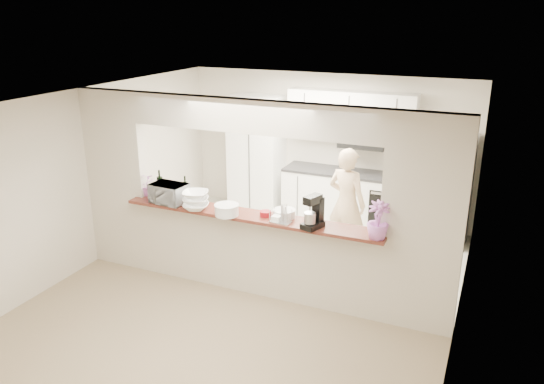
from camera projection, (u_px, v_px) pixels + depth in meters
The scene contains 19 objects.
floor at pixel (253, 291), 6.93m from camera, with size 6.00×6.00×0.00m, color gray.
tile_overlay at pixel (295, 245), 8.27m from camera, with size 5.00×2.90×0.01m, color beige.
partition at pixel (251, 183), 6.45m from camera, with size 5.00×0.15×2.50m.
bar_counter at pixel (252, 251), 6.74m from camera, with size 3.40×0.38×1.09m.
kitchen_cabinets at pixel (311, 165), 9.04m from camera, with size 3.15×0.62×2.25m.
refrigerator at pixel (446, 190), 8.18m from camera, with size 0.75×0.70×1.70m, color #B5B5BA.
flower_left at pixel (147, 184), 7.17m from camera, with size 0.28×0.24×0.31m, color #D06EA8.
wine_bottle_a at pixel (160, 186), 7.12m from camera, with size 0.07×0.07×0.37m.
wine_bottle_b at pixel (185, 191), 6.97m from camera, with size 0.07×0.07×0.34m.
toaster_oven at pixel (169, 193), 6.88m from camera, with size 0.46×0.31×0.26m, color #A3A4A8.
serving_bowls at pixel (196, 201), 6.65m from camera, with size 0.32×0.32×0.23m, color white.
plate_stack_a at pixel (227, 210), 6.48m from camera, with size 0.30×0.30×0.14m.
plate_stack_b at pixel (284, 213), 6.42m from camera, with size 0.28×0.28×0.10m.
red_bowl at pixel (266, 214), 6.46m from camera, with size 0.14×0.14×0.07m, color maroon.
tan_bowl at pixel (281, 216), 6.39m from camera, with size 0.14×0.14×0.07m, color #CBB78F.
utensil_caddy at pixel (281, 215), 6.24m from camera, with size 0.26×0.16×0.24m.
stand_mixer at pixel (314, 213), 6.07m from camera, with size 0.25×0.31×0.40m.
flower_right at pixel (378, 220), 5.77m from camera, with size 0.24×0.24×0.43m, color #BC6DCA.
person at pixel (347, 204), 7.66m from camera, with size 0.60×0.39×1.64m, color tan.
Camera 1 is at (2.68, -5.53, 3.46)m, focal length 35.00 mm.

